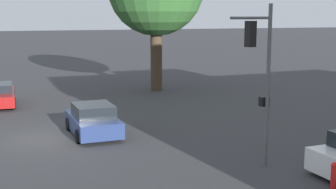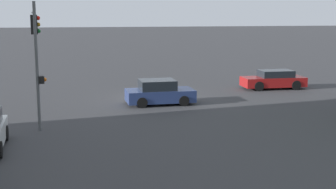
# 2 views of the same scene
# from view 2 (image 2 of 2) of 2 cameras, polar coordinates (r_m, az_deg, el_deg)

# --- Properties ---
(ground_plane) EXTENTS (300.00, 300.00, 0.00)m
(ground_plane) POSITION_cam_2_polar(r_m,az_deg,el_deg) (29.89, -1.70, -0.44)
(ground_plane) COLOR #333335
(traffic_signal) EXTENTS (0.67, 1.85, 5.90)m
(traffic_signal) POSITION_cam_2_polar(r_m,az_deg,el_deg) (22.38, -15.73, 5.41)
(traffic_signal) COLOR #515456
(traffic_signal) RESTS_ON ground_plane
(crossing_car_0) EXTENTS (4.50, 1.94, 1.33)m
(crossing_car_0) POSITION_cam_2_polar(r_m,az_deg,el_deg) (34.37, 12.77, 1.76)
(crossing_car_0) COLOR maroon
(crossing_car_0) RESTS_ON ground_plane
(crossing_car_1) EXTENTS (4.04, 2.09, 1.46)m
(crossing_car_1) POSITION_cam_2_polar(r_m,az_deg,el_deg) (27.85, -1.07, 0.22)
(crossing_car_1) COLOR navy
(crossing_car_1) RESTS_ON ground_plane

